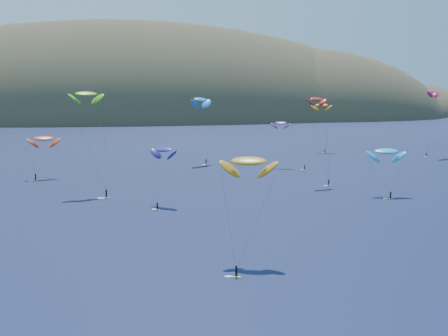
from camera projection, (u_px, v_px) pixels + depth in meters
island at (149, 129)px, 610.97m from camera, size 730.00×300.00×210.00m
kitesurfer_1 at (44, 138)px, 182.65m from camera, size 9.59×8.75×14.16m
kitesurfer_2 at (249, 161)px, 93.22m from camera, size 9.58×13.06×17.21m
kitesurfer_3 at (86, 94)px, 154.15m from camera, size 9.22×12.95×27.06m
kitesurfer_4 at (201, 100)px, 219.43m from camera, size 11.01×11.60×25.45m
kitesurfer_5 at (386, 151)px, 152.15m from camera, size 9.74×9.67×13.26m
kitesurfer_6 at (281, 123)px, 209.12m from camera, size 9.13×13.17×16.62m
kitesurfer_8 at (433, 91)px, 242.86m from camera, size 8.92×7.77×27.67m
kitesurfer_9 at (317, 99)px, 169.51m from camera, size 7.00×7.30×25.03m
kitesurfer_10 at (164, 150)px, 139.86m from camera, size 7.02×11.87×14.38m
kitesurfer_11 at (322, 105)px, 262.89m from camera, size 9.10×12.53×22.04m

